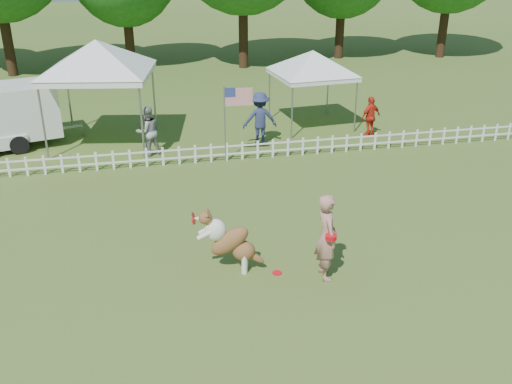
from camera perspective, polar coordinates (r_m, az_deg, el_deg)
The scene contains 11 objects.
ground at distance 12.06m, azimuth 3.78°, elevation -8.43°, with size 120.00×120.00×0.00m, color #39581C.
picket_fence at distance 18.09m, azimuth -2.16°, elevation 4.09°, with size 22.00×0.08×0.60m, color white, non-canonical shape.
handler at distance 11.67m, azimuth 7.08°, elevation -4.46°, with size 0.68×0.45×1.86m, color tan.
dog at distance 11.92m, azimuth -2.54°, elevation -4.93°, with size 1.34×0.45×1.39m, color brown, non-canonical shape.
frisbee_on_turf at distance 12.14m, azimuth 2.12°, elevation -8.08°, with size 0.20×0.20×0.02m, color red.
canopy_tent_left at distance 19.91m, azimuth -15.23°, elevation 9.40°, with size 3.32×3.32×3.43m, color white, non-canonical shape.
canopy_tent_right at distance 21.40m, azimuth 5.57°, elevation 10.14°, with size 2.65×2.65×2.74m, color white, non-canonical shape.
flag_pole at distance 17.75m, azimuth -3.13°, elevation 6.74°, with size 0.92×0.10×2.40m, color gray, non-canonical shape.
spectator_a at distance 18.70m, azimuth -10.77°, elevation 6.00°, with size 0.79×0.61×1.62m, color #9C9A9F.
spectator_b at distance 19.37m, azimuth 0.39°, elevation 7.34°, with size 1.17×0.67×1.81m, color navy.
spectator_c at distance 20.58m, azimuth 11.38°, elevation 7.38°, with size 0.86×0.36×1.46m, color red.
Camera 1 is at (-2.90, -9.76, 6.46)m, focal length 40.00 mm.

